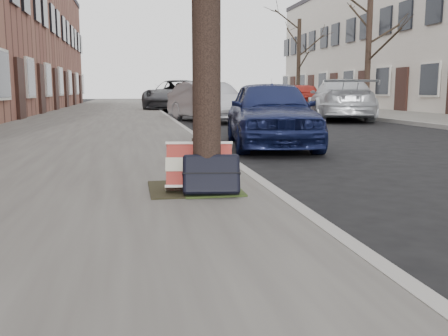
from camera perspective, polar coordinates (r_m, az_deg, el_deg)
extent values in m
cube|color=#65625C|center=(18.54, -13.99, 5.54)|extent=(5.00, 70.00, 0.12)
cube|color=slate|center=(21.21, 18.93, 5.72)|extent=(4.00, 70.00, 0.12)
cube|color=black|center=(4.81, -3.46, -2.31)|extent=(0.85, 0.85, 0.02)
cube|color=maroon|center=(4.64, -2.84, 0.09)|extent=(0.64, 0.41, 0.46)
cube|color=black|center=(4.44, -1.46, -0.73)|extent=(0.54, 0.36, 0.40)
imported|color=#131B46|center=(9.46, 5.31, 6.30)|extent=(1.99, 3.92, 1.28)
imported|color=#A3A4AA|center=(16.95, -1.79, 7.56)|extent=(2.57, 4.28, 1.33)
imported|color=#37383C|center=(26.40, -5.34, 8.28)|extent=(4.27, 6.26, 1.59)
imported|color=#B6BAC0|center=(18.31, 13.10, 7.59)|extent=(3.25, 5.29, 1.43)
imported|color=maroon|center=(23.10, 8.49, 7.90)|extent=(2.13, 4.25, 1.39)
cylinder|color=black|center=(22.16, 16.18, 13.02)|extent=(0.24, 0.24, 5.33)
cylinder|color=black|center=(30.37, 8.52, 11.78)|extent=(0.23, 0.23, 5.04)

